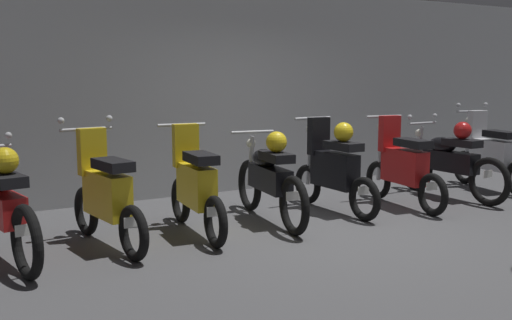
{
  "coord_description": "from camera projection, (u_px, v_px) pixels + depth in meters",
  "views": [
    {
      "loc": [
        -4.03,
        -5.3,
        1.71
      ],
      "look_at": [
        -0.68,
        0.6,
        0.75
      ],
      "focal_mm": 42.0,
      "sensor_mm": 36.0,
      "label": 1
    }
  ],
  "objects": [
    {
      "name": "motorbike_slot_6",
      "position": [
        450.0,
        160.0,
        8.38
      ],
      "size": [
        0.59,
        1.95,
        1.15
      ],
      "color": "black",
      "rests_on": "ground"
    },
    {
      "name": "motorbike_slot_4",
      "position": [
        334.0,
        167.0,
        7.51
      ],
      "size": [
        0.56,
        1.68,
        1.18
      ],
      "color": "black",
      "rests_on": "ground"
    },
    {
      "name": "back_wall",
      "position": [
        226.0,
        90.0,
        8.87
      ],
      "size": [
        16.0,
        0.3,
        3.0
      ],
      "primitive_type": "cube",
      "color": "#9EA0A3",
      "rests_on": "ground"
    },
    {
      "name": "motorbike_slot_5",
      "position": [
        402.0,
        167.0,
        7.83
      ],
      "size": [
        0.56,
        1.68,
        1.18
      ],
      "color": "black",
      "rests_on": "ground"
    },
    {
      "name": "motorbike_slot_3",
      "position": [
        270.0,
        178.0,
        6.99
      ],
      "size": [
        0.56,
        1.95,
        1.08
      ],
      "color": "black",
      "rests_on": "ground"
    },
    {
      "name": "motorbike_slot_0",
      "position": [
        1.0,
        205.0,
        5.49
      ],
      "size": [
        0.59,
        1.94,
        1.15
      ],
      "color": "black",
      "rests_on": "ground"
    },
    {
      "name": "motorbike_slot_7",
      "position": [
        490.0,
        155.0,
        8.97
      ],
      "size": [
        0.58,
        1.67,
        1.29
      ],
      "color": "black",
      "rests_on": "ground"
    },
    {
      "name": "motorbike_slot_2",
      "position": [
        195.0,
        186.0,
        6.47
      ],
      "size": [
        0.56,
        1.68,
        1.18
      ],
      "color": "black",
      "rests_on": "ground"
    },
    {
      "name": "ground_plane",
      "position": [
        334.0,
        228.0,
        6.77
      ],
      "size": [
        80.0,
        80.0,
        0.0
      ],
      "primitive_type": "plane",
      "color": "#4C4C4F"
    },
    {
      "name": "motorbike_slot_1",
      "position": [
        105.0,
        195.0,
        5.98
      ],
      "size": [
        0.59,
        1.68,
        1.29
      ],
      "color": "black",
      "rests_on": "ground"
    }
  ]
}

